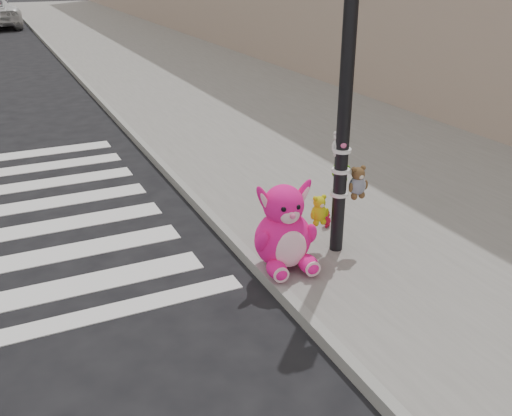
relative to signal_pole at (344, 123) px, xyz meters
name	(u,v)px	position (x,y,z in m)	size (l,w,h in m)	color
sidewalk_near	(245,101)	(2.38, 8.18, -1.70)	(7.00, 80.00, 0.14)	slate
curb_edge	(113,115)	(-1.07, 8.18, -1.70)	(0.12, 80.00, 0.15)	gray
signal_pole	(344,123)	(0.00, 0.00, 0.00)	(0.69, 0.49, 4.00)	black
pink_bunny	(284,233)	(-0.82, -0.12, -1.19)	(0.77, 0.83, 1.08)	#FF1589
red_teddy	(327,219)	(0.21, 0.58, -1.52)	(0.15, 0.10, 0.22)	red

